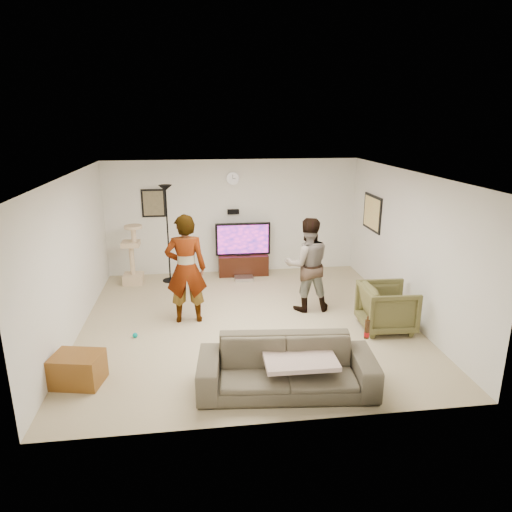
{
  "coord_description": "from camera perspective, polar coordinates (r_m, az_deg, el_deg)",
  "views": [
    {
      "loc": [
        -0.79,
        -7.13,
        3.31
      ],
      "look_at": [
        0.17,
        0.2,
        1.1
      ],
      "focal_mm": 32.11,
      "sensor_mm": 36.0,
      "label": 1
    }
  ],
  "objects": [
    {
      "name": "floor",
      "position": [
        7.9,
        -1.06,
        -8.21
      ],
      "size": [
        5.5,
        5.5,
        0.02
      ],
      "primitive_type": "cube",
      "color": "tan",
      "rests_on": "ground"
    },
    {
      "name": "ceiling",
      "position": [
        7.22,
        -1.17,
        10.26
      ],
      "size": [
        5.5,
        5.5,
        0.02
      ],
      "primitive_type": "cube",
      "color": "white",
      "rests_on": "wall_back"
    },
    {
      "name": "wall_back",
      "position": [
        10.12,
        -2.87,
        4.87
      ],
      "size": [
        5.5,
        0.04,
        2.5
      ],
      "primitive_type": "cube",
      "color": "white",
      "rests_on": "floor"
    },
    {
      "name": "wall_front",
      "position": [
        4.9,
        2.53,
        -8.24
      ],
      "size": [
        5.5,
        0.04,
        2.5
      ],
      "primitive_type": "cube",
      "color": "white",
      "rests_on": "floor"
    },
    {
      "name": "wall_left",
      "position": [
        7.67,
        -21.97,
        -0.18
      ],
      "size": [
        0.04,
        5.5,
        2.5
      ],
      "primitive_type": "cube",
      "color": "white",
      "rests_on": "floor"
    },
    {
      "name": "wall_right",
      "position": [
        8.22,
        18.3,
        1.26
      ],
      "size": [
        0.04,
        5.5,
        2.5
      ],
      "primitive_type": "cube",
      "color": "white",
      "rests_on": "floor"
    },
    {
      "name": "wall_clock",
      "position": [
        9.95,
        -2.92,
        9.63
      ],
      "size": [
        0.26,
        0.04,
        0.26
      ],
      "primitive_type": "cylinder",
      "rotation": [
        1.57,
        0.0,
        0.0
      ],
      "color": "white",
      "rests_on": "wall_back"
    },
    {
      "name": "wall_speaker",
      "position": [
        10.04,
        -2.85,
        5.53
      ],
      "size": [
        0.25,
        0.1,
        0.1
      ],
      "primitive_type": "cube",
      "color": "black",
      "rests_on": "wall_back"
    },
    {
      "name": "picture_back",
      "position": [
        10.05,
        -12.65,
        6.43
      ],
      "size": [
        0.42,
        0.03,
        0.52
      ],
      "primitive_type": "cube",
      "color": "brown",
      "rests_on": "wall_back"
    },
    {
      "name": "picture_right",
      "position": [
        9.59,
        14.27,
        5.24
      ],
      "size": [
        0.03,
        0.78,
        0.62
      ],
      "primitive_type": "cube",
      "color": "#FFCC7C",
      "rests_on": "wall_right"
    },
    {
      "name": "tv_stand",
      "position": [
        10.16,
        -1.62,
        -1.03
      ],
      "size": [
        1.09,
        0.45,
        0.45
      ],
      "primitive_type": "cube",
      "color": "black",
      "rests_on": "floor"
    },
    {
      "name": "console_box",
      "position": [
        9.85,
        -1.51,
        -2.79
      ],
      "size": [
        0.4,
        0.3,
        0.07
      ],
      "primitive_type": "cube",
      "color": "silver",
      "rests_on": "floor"
    },
    {
      "name": "tv",
      "position": [
        10.0,
        -1.64,
        2.14
      ],
      "size": [
        1.2,
        0.08,
        0.71
      ],
      "primitive_type": "cube",
      "color": "black",
      "rests_on": "tv_stand"
    },
    {
      "name": "tv_screen",
      "position": [
        9.96,
        -1.62,
        2.08
      ],
      "size": [
        1.1,
        0.01,
        0.63
      ],
      "primitive_type": "cube",
      "color": "#D22790",
      "rests_on": "tv"
    },
    {
      "name": "floor_lamp",
      "position": [
        9.68,
        -10.93,
        2.67
      ],
      "size": [
        0.32,
        0.32,
        2.05
      ],
      "primitive_type": "cylinder",
      "color": "black",
      "rests_on": "floor"
    },
    {
      "name": "cat_tree",
      "position": [
        9.82,
        -15.24,
        0.19
      ],
      "size": [
        0.41,
        0.41,
        1.26
      ],
      "primitive_type": "cube",
      "rotation": [
        0.0,
        0.0,
        -0.01
      ],
      "color": "#CCB28C",
      "rests_on": "floor"
    },
    {
      "name": "person_left",
      "position": [
        7.69,
        -8.71,
        -1.61
      ],
      "size": [
        0.68,
        0.45,
        1.86
      ],
      "primitive_type": "imported",
      "rotation": [
        0.0,
        0.0,
        3.14
      ],
      "color": "#9C9C9C",
      "rests_on": "floor"
    },
    {
      "name": "person_right",
      "position": [
        8.15,
        6.41,
        -1.08
      ],
      "size": [
        0.83,
        0.64,
        1.69
      ],
      "primitive_type": "imported",
      "rotation": [
        0.0,
        0.0,
        3.14
      ],
      "color": "#226088",
      "rests_on": "floor"
    },
    {
      "name": "sofa",
      "position": [
        5.95,
        3.83,
        -13.56
      ],
      "size": [
        2.3,
        1.08,
        0.65
      ],
      "primitive_type": "imported",
      "rotation": [
        0.0,
        0.0,
        -0.1
      ],
      "color": "#4C4637",
      "rests_on": "floor"
    },
    {
      "name": "throw_blanket",
      "position": [
        5.92,
        5.41,
        -12.48
      ],
      "size": [
        0.91,
        0.71,
        0.06
      ],
      "primitive_type": "cube",
      "rotation": [
        0.0,
        0.0,
        -0.02
      ],
      "color": "beige",
      "rests_on": "sofa"
    },
    {
      "name": "beer_bottle",
      "position": [
        6.01,
        13.66,
        -8.86
      ],
      "size": [
        0.06,
        0.06,
        0.25
      ],
      "primitive_type": "cylinder",
      "color": "#3B220E",
      "rests_on": "sofa"
    },
    {
      "name": "armchair",
      "position": [
        7.78,
        16.0,
        -6.18
      ],
      "size": [
        0.87,
        0.85,
        0.76
      ],
      "primitive_type": "imported",
      "rotation": [
        0.0,
        0.0,
        1.52
      ],
      "color": "brown",
      "rests_on": "floor"
    },
    {
      "name": "side_table",
      "position": [
        6.53,
        -21.31,
        -13.0
      ],
      "size": [
        0.7,
        0.58,
        0.41
      ],
      "primitive_type": "cube",
      "rotation": [
        0.0,
        0.0,
        -0.21
      ],
      "color": "brown",
      "rests_on": "floor"
    },
    {
      "name": "toy_ball",
      "position": [
        7.58,
        -14.83,
        -9.52
      ],
      "size": [
        0.08,
        0.08,
        0.08
      ],
      "primitive_type": "sphere",
      "color": "#009390",
      "rests_on": "floor"
    }
  ]
}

